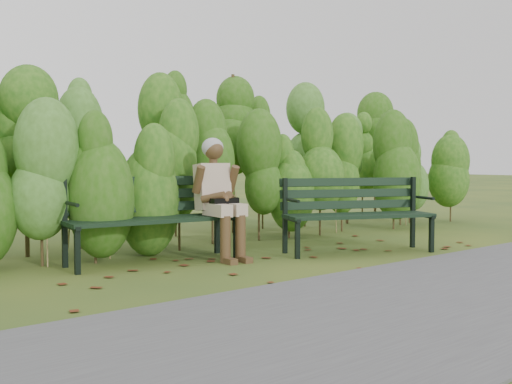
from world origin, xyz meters
TOP-DOWN VIEW (x-y plane):
  - ground at (0.00, 0.00)m, footprint 80.00×80.00m
  - footpath at (0.00, -2.20)m, footprint 60.00×2.50m
  - hedge_band at (0.00, 1.86)m, footprint 11.04×1.67m
  - leaf_litter at (-0.09, -0.18)m, footprint 5.77×2.19m
  - bench_left at (-1.07, 0.86)m, footprint 1.94×0.83m
  - bench_right at (1.21, -0.08)m, footprint 1.89×1.25m
  - seated_woman at (-0.36, 0.58)m, footprint 0.56×0.82m

SIDE VIEW (x-z plane):
  - ground at x=0.00m, z-range 0.00..0.00m
  - leaf_litter at x=-0.09m, z-range 0.00..0.01m
  - footpath at x=0.00m, z-range 0.00..0.01m
  - bench_right at x=1.21m, z-range 0.08..0.98m
  - bench_left at x=-1.07m, z-range 0.08..1.02m
  - seated_woman at x=-0.36m, z-range 0.09..1.46m
  - hedge_band at x=0.00m, z-range 0.05..2.47m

